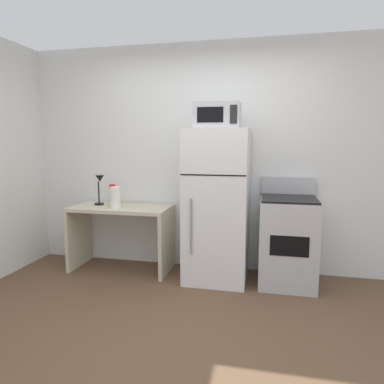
{
  "coord_description": "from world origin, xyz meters",
  "views": [
    {
      "loc": [
        0.68,
        -2.29,
        1.48
      ],
      "look_at": [
        -0.07,
        1.1,
        0.98
      ],
      "focal_mm": 32.27,
      "sensor_mm": 36.0,
      "label": 1
    }
  ],
  "objects_px": {
    "oven_range": "(287,240)",
    "refrigerator": "(217,206)",
    "desk_lamp": "(100,185)",
    "paper_towel_roll": "(115,198)",
    "microwave": "(218,116)",
    "desk": "(121,226)",
    "spray_bottle": "(113,197)"
  },
  "relations": [
    {
      "from": "oven_range",
      "to": "refrigerator",
      "type": "bearing_deg",
      "value": -178.4
    },
    {
      "from": "desk_lamp",
      "to": "oven_range",
      "type": "relative_size",
      "value": 0.32
    },
    {
      "from": "refrigerator",
      "to": "oven_range",
      "type": "distance_m",
      "value": 0.82
    },
    {
      "from": "paper_towel_roll",
      "to": "microwave",
      "type": "xyz_separation_m",
      "value": [
        1.14,
        0.05,
        0.88
      ]
    },
    {
      "from": "paper_towel_roll",
      "to": "desk_lamp",
      "type": "bearing_deg",
      "value": 150.53
    },
    {
      "from": "paper_towel_roll",
      "to": "microwave",
      "type": "distance_m",
      "value": 1.44
    },
    {
      "from": "desk_lamp",
      "to": "microwave",
      "type": "relative_size",
      "value": 0.77
    },
    {
      "from": "desk",
      "to": "paper_towel_roll",
      "type": "distance_m",
      "value": 0.37
    },
    {
      "from": "desk",
      "to": "microwave",
      "type": "xyz_separation_m",
      "value": [
        1.13,
        -0.06,
        1.23
      ]
    },
    {
      "from": "desk_lamp",
      "to": "paper_towel_roll",
      "type": "xyz_separation_m",
      "value": [
        0.26,
        -0.15,
        -0.12
      ]
    },
    {
      "from": "desk",
      "to": "oven_range",
      "type": "distance_m",
      "value": 1.87
    },
    {
      "from": "paper_towel_roll",
      "to": "refrigerator",
      "type": "bearing_deg",
      "value": 3.76
    },
    {
      "from": "microwave",
      "to": "oven_range",
      "type": "distance_m",
      "value": 1.49
    },
    {
      "from": "refrigerator",
      "to": "oven_range",
      "type": "relative_size",
      "value": 1.47
    },
    {
      "from": "spray_bottle",
      "to": "microwave",
      "type": "bearing_deg",
      "value": -5.16
    },
    {
      "from": "refrigerator",
      "to": "microwave",
      "type": "height_order",
      "value": "microwave"
    },
    {
      "from": "refrigerator",
      "to": "microwave",
      "type": "bearing_deg",
      "value": -89.68
    },
    {
      "from": "paper_towel_roll",
      "to": "oven_range",
      "type": "height_order",
      "value": "oven_range"
    },
    {
      "from": "desk_lamp",
      "to": "oven_range",
      "type": "xyz_separation_m",
      "value": [
        2.14,
        -0.05,
        -0.52
      ]
    },
    {
      "from": "desk_lamp",
      "to": "paper_towel_roll",
      "type": "distance_m",
      "value": 0.33
    },
    {
      "from": "desk_lamp",
      "to": "paper_towel_roll",
      "type": "height_order",
      "value": "desk_lamp"
    },
    {
      "from": "refrigerator",
      "to": "desk_lamp",
      "type": "bearing_deg",
      "value": 176.97
    },
    {
      "from": "microwave",
      "to": "desk",
      "type": "bearing_deg",
      "value": 176.75
    },
    {
      "from": "desk",
      "to": "desk_lamp",
      "type": "relative_size",
      "value": 3.24
    },
    {
      "from": "desk_lamp",
      "to": "oven_range",
      "type": "height_order",
      "value": "desk_lamp"
    },
    {
      "from": "desk",
      "to": "desk_lamp",
      "type": "distance_m",
      "value": 0.54
    },
    {
      "from": "spray_bottle",
      "to": "microwave",
      "type": "distance_m",
      "value": 1.54
    },
    {
      "from": "desk",
      "to": "refrigerator",
      "type": "xyz_separation_m",
      "value": [
        1.13,
        -0.04,
        0.29
      ]
    },
    {
      "from": "spray_bottle",
      "to": "refrigerator",
      "type": "distance_m",
      "value": 1.25
    },
    {
      "from": "desk_lamp",
      "to": "refrigerator",
      "type": "height_order",
      "value": "refrigerator"
    },
    {
      "from": "spray_bottle",
      "to": "paper_towel_roll",
      "type": "height_order",
      "value": "spray_bottle"
    },
    {
      "from": "desk_lamp",
      "to": "refrigerator",
      "type": "xyz_separation_m",
      "value": [
        1.4,
        -0.07,
        -0.18
      ]
    }
  ]
}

